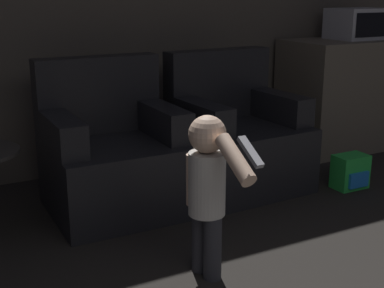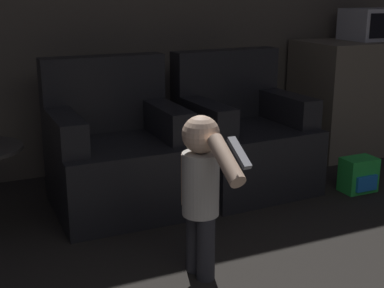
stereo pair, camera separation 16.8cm
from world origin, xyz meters
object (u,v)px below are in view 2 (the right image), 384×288
Objects in this scene: armchair_right at (242,140)px; person_toddler at (201,184)px; microwave at (373,24)px; toy_backpack at (359,175)px; armchair_left at (117,156)px.

armchair_right reaches higher than person_toddler.
armchair_right is at bearing -164.62° from microwave.
person_toddler is (-0.81, -1.03, 0.14)m from armchair_right.
person_toddler is at bearing -158.44° from toy_backpack.
armchair_left and armchair_right have the same top height.
armchair_right is 0.85m from toy_backpack.
armchair_right is 2.04× the size of microwave.
microwave reaches higher than person_toddler.
armchair_left reaches higher than toy_backpack.
toy_backpack is (1.61, -0.44, -0.22)m from armchair_left.
armchair_left is 3.92× the size of toy_backpack.
armchair_right is 1.17× the size of person_toddler.
armchair_right is 1.70m from microwave.
toy_backpack is at bearing -35.44° from armchair_right.
microwave reaches higher than armchair_right.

